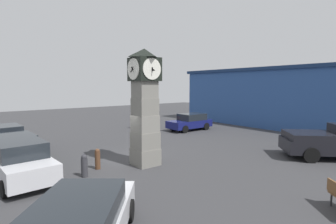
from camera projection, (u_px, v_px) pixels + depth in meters
ground_plane at (133, 160)px, 13.88m from camera, size 69.33×69.33×0.00m
clock_tower at (145, 105)px, 12.84m from camera, size 1.67×1.57×5.73m
bollard_near_tower at (98, 159)px, 12.42m from camera, size 0.25×0.25×0.98m
bollard_mid_row at (84, 165)px, 11.34m from camera, size 0.28×0.28×1.00m
car_navy_sedan at (5, 139)px, 15.42m from camera, size 3.97×2.18×1.60m
car_near_tower at (16, 149)px, 13.32m from camera, size 3.93×2.18×1.46m
car_by_building at (22, 162)px, 10.72m from camera, size 3.95×2.15×1.67m
car_far_lot at (82, 222)px, 6.16m from camera, size 4.60×4.19×1.46m
car_silver_hatch at (190, 122)px, 23.32m from camera, size 1.92×4.08×1.46m
pickup_truck at (335, 142)px, 14.18m from camera, size 5.16×5.17×1.85m
pedestrian_by_cars at (137, 118)px, 24.03m from camera, size 0.43×0.29×1.75m
warehouse_blue_far at (290, 96)px, 27.67m from camera, size 19.25×12.07×5.64m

